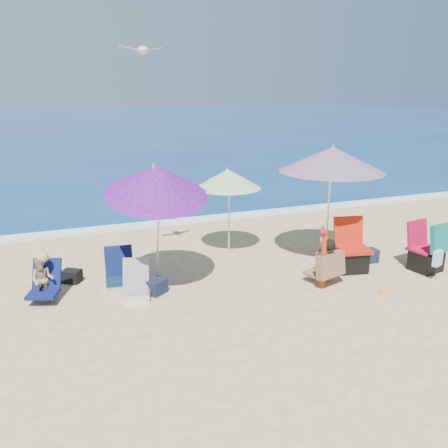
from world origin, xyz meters
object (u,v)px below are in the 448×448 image
object	(u,v)px
umbrella_turquoise	(332,159)
seagull	(142,50)
umbrella_blue	(157,181)
chair_rainbow	(136,288)
person_center	(325,261)
chair_navy	(120,278)
person_left	(43,279)
camp_chair_left	(350,255)
umbrella_striped	(228,179)
furled_umbrella	(323,254)
camp_chair_right	(427,253)

from	to	relation	value
umbrella_turquoise	seagull	world-z (taller)	seagull
umbrella_blue	chair_rainbow	distance (m)	1.86
person_center	umbrella_blue	bearing A→B (deg)	165.18
chair_navy	person_left	world-z (taller)	person_left
seagull	camp_chair_left	bearing A→B (deg)	-17.71
camp_chair_left	person_left	xyz separation A→B (m)	(-5.59, 0.67, 0.08)
umbrella_striped	person_left	xyz separation A→B (m)	(-3.72, -1.12, -1.23)
umbrella_blue	chair_rainbow	xyz separation A→B (m)	(-0.46, -0.13, -1.80)
person_center	furled_umbrella	bearing A→B (deg)	-133.31
seagull	camp_chair_right	bearing A→B (deg)	-19.10
seagull	chair_navy	bearing A→B (deg)	-148.52
person_left	seagull	xyz separation A→B (m)	(1.94, 0.50, 3.65)
chair_rainbow	person_left	world-z (taller)	person_left
umbrella_blue	chair_navy	world-z (taller)	umbrella_blue
camp_chair_left	camp_chair_right	bearing A→B (deg)	-22.71
umbrella_blue	camp_chair_right	distance (m)	5.37
umbrella_striped	chair_navy	world-z (taller)	umbrella_striped
furled_umbrella	person_center	bearing A→B (deg)	46.69
camp_chair_left	seagull	size ratio (longest dim) A/B	1.36
umbrella_blue	camp_chair_left	distance (m)	4.05
furled_umbrella	camp_chair_left	world-z (taller)	furled_umbrella
umbrella_blue	person_center	bearing A→B (deg)	-14.82
chair_navy	furled_umbrella	bearing A→B (deg)	-21.59
furled_umbrella	seagull	xyz separation A→B (m)	(-2.65, 1.73, 3.38)
person_center	person_left	xyz separation A→B (m)	(-4.76, 1.05, -0.04)
person_center	seagull	distance (m)	4.84
umbrella_striped	person_left	bearing A→B (deg)	-163.21
umbrella_blue	camp_chair_right	size ratio (longest dim) A/B	2.39
chair_rainbow	chair_navy	bearing A→B (deg)	110.15
umbrella_turquoise	umbrella_blue	xyz separation A→B (m)	(-3.54, -0.26, -0.13)
umbrella_turquoise	person_center	size ratio (longest dim) A/B	2.68
furled_umbrella	person_center	distance (m)	0.33
umbrella_turquoise	camp_chair_left	bearing A→B (deg)	-77.39
person_center	camp_chair_left	bearing A→B (deg)	25.02
chair_rainbow	seagull	size ratio (longest dim) A/B	0.87
seagull	umbrella_turquoise	bearing A→B (deg)	-8.72
chair_navy	person_center	size ratio (longest dim) A/B	0.79
seagull	umbrella_blue	bearing A→B (deg)	-91.86
umbrella_turquoise	chair_navy	world-z (taller)	umbrella_turquoise
camp_chair_left	camp_chair_right	size ratio (longest dim) A/B	1.03
camp_chair_left	person_center	bearing A→B (deg)	-154.98
chair_navy	camp_chair_right	size ratio (longest dim) A/B	0.70
camp_chair_right	umbrella_turquoise	bearing A→B (deg)	141.43
chair_navy	chair_rainbow	xyz separation A→B (m)	(0.19, -0.52, -0.02)
umbrella_striped	person_center	bearing A→B (deg)	-64.65
umbrella_turquoise	camp_chair_right	world-z (taller)	umbrella_turquoise
chair_navy	camp_chair_right	distance (m)	5.84
chair_navy	person_center	bearing A→B (deg)	-18.07
chair_rainbow	camp_chair_left	size ratio (longest dim) A/B	0.64
chair_navy	person_center	xyz separation A→B (m)	(3.50, -1.14, 0.24)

